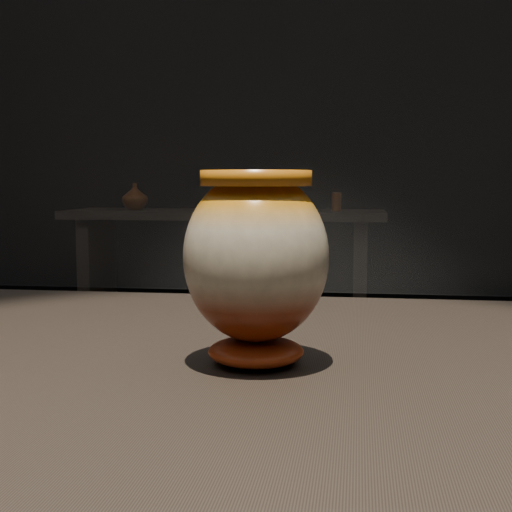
{
  "coord_description": "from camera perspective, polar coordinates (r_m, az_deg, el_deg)",
  "views": [
    {
      "loc": [
        0.27,
        -0.76,
        1.09
      ],
      "look_at": [
        0.17,
        -0.04,
        1.01
      ],
      "focal_mm": 50.0,
      "sensor_mm": 36.0,
      "label": 1
    }
  ],
  "objects": [
    {
      "name": "main_vase",
      "position": [
        0.73,
        0.0,
        -0.28
      ],
      "size": [
        0.15,
        0.15,
        0.2
      ],
      "rotation": [
        0.0,
        0.0,
        -0.01
      ],
      "color": "maroon",
      "rests_on": "display_plinth"
    },
    {
      "name": "back_shelf",
      "position": [
        4.53,
        -2.49,
        0.33
      ],
      "size": [
        2.0,
        0.6,
        0.9
      ],
      "color": "black",
      "rests_on": "ground"
    },
    {
      "name": "back_vase_left",
      "position": [
        4.61,
        -9.67,
        4.7
      ],
      "size": [
        0.21,
        0.21,
        0.17
      ],
      "primitive_type": "imported",
      "rotation": [
        0.0,
        0.0,
        3.5
      ],
      "color": "brown",
      "rests_on": "back_shelf"
    },
    {
      "name": "back_vase_mid",
      "position": [
        4.5,
        -1.32,
        4.78
      ],
      "size": [
        0.21,
        0.21,
        0.17
      ],
      "primitive_type": "imported",
      "rotation": [
        0.0,
        0.0,
        1.93
      ],
      "color": "maroon",
      "rests_on": "back_shelf"
    },
    {
      "name": "back_vase_right",
      "position": [
        4.41,
        6.45,
        4.33
      ],
      "size": [
        0.06,
        0.06,
        0.11
      ],
      "primitive_type": "cylinder",
      "color": "brown",
      "rests_on": "back_shelf"
    }
  ]
}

